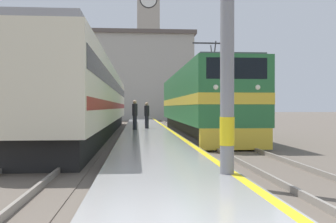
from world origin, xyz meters
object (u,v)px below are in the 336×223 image
Objects in this scene: locomotive_train at (199,102)px; person_on_platform at (135,114)px; clock_tower at (148,38)px; second_waiting_passenger at (147,115)px; passenger_train at (93,99)px.

locomotive_train is 4.05m from person_on_platform.
clock_tower is (2.06, 40.98, 12.01)m from person_on_platform.
second_waiting_passenger is (0.79, 1.57, -0.07)m from person_on_platform.
person_on_platform is at bearing -92.88° from clock_tower.
second_waiting_passenger is at bearing 138.92° from locomotive_train.
second_waiting_passenger is 0.07× the size of clock_tower.
clock_tower is at bearing 87.12° from person_on_platform.
second_waiting_passenger is at bearing 63.32° from person_on_platform.
locomotive_train is 6.52m from passenger_train.
passenger_train is 42.67m from clock_tower.
person_on_platform is (-3.84, 1.09, -0.71)m from locomotive_train.
person_on_platform is 1.07× the size of second_waiting_passenger.
locomotive_train is 10.50× the size of second_waiting_passenger.
passenger_train is at bearing 178.97° from person_on_platform.
locomotive_train is 0.73× the size of clock_tower.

